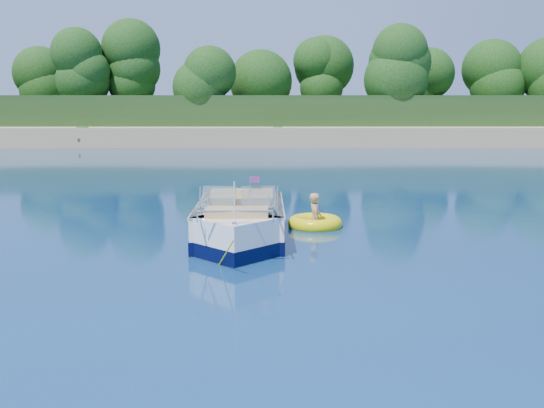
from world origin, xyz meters
name	(u,v)px	position (x,y,z in m)	size (l,w,h in m)	color
ground	(254,266)	(0.00, 0.00, 0.00)	(160.00, 160.00, 0.00)	#091C45
shoreline	(265,123)	(0.00, 63.77, 0.98)	(170.00, 59.00, 6.00)	tan
treeline	(265,78)	(0.04, 41.01, 5.55)	(150.00, 7.12, 8.19)	black
motorboat	(240,226)	(-0.40, 2.33, 0.38)	(2.13, 5.94, 1.98)	white
tow_tube	(315,223)	(1.57, 4.06, 0.10)	(1.60, 1.60, 0.39)	yellow
boy	(315,226)	(1.57, 4.15, 0.00)	(0.53, 0.35, 1.46)	tan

